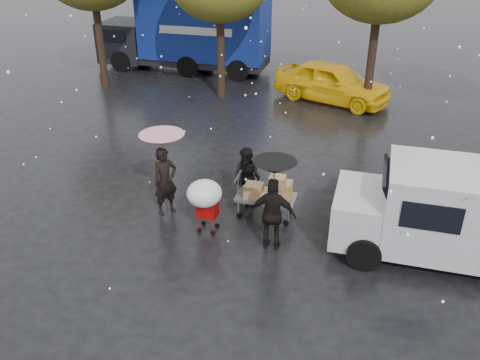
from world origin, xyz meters
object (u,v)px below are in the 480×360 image
(shopping_cart, at_px, (205,196))
(yellow_taxi, at_px, (332,82))
(vendor_cart, at_px, (269,192))
(person_black, at_px, (273,215))
(person_pink, at_px, (165,181))
(blue_truck, at_px, (188,34))
(white_van, at_px, (455,213))

(shopping_cart, xyz_separation_m, yellow_taxi, (1.75, 10.78, -0.25))
(vendor_cart, relative_size, shopping_cart, 1.04)
(vendor_cart, bearing_deg, person_black, -73.87)
(person_pink, distance_m, yellow_taxi, 10.54)
(vendor_cart, height_order, yellow_taxi, yellow_taxi)
(vendor_cart, relative_size, blue_truck, 0.18)
(yellow_taxi, bearing_deg, person_black, -161.32)
(person_pink, height_order, vendor_cart, person_pink)
(vendor_cart, relative_size, yellow_taxi, 0.32)
(shopping_cart, height_order, yellow_taxi, yellow_taxi)
(white_van, bearing_deg, person_pink, 179.36)
(person_pink, bearing_deg, shopping_cart, -80.73)
(person_black, distance_m, vendor_cart, 1.38)
(shopping_cart, relative_size, blue_truck, 0.18)
(white_van, bearing_deg, vendor_cart, 172.33)
(person_black, relative_size, yellow_taxi, 0.38)
(white_van, bearing_deg, yellow_taxi, 110.75)
(shopping_cart, bearing_deg, blue_truck, 112.35)
(blue_truck, relative_size, yellow_taxi, 1.73)
(white_van, xyz_separation_m, blue_truck, (-11.20, 13.00, 0.60))
(yellow_taxi, bearing_deg, vendor_cart, -163.64)
(person_black, height_order, shopping_cart, person_black)
(blue_truck, bearing_deg, person_pink, -71.68)
(white_van, distance_m, blue_truck, 17.17)
(person_pink, distance_m, shopping_cart, 1.50)
(person_black, xyz_separation_m, yellow_taxi, (0.07, 10.90, -0.08))
(person_black, bearing_deg, blue_truck, -66.02)
(yellow_taxi, bearing_deg, white_van, -140.20)
(person_black, xyz_separation_m, white_van, (3.92, 0.74, 0.26))
(person_pink, xyz_separation_m, yellow_taxi, (3.07, 10.09, -0.09))
(vendor_cart, bearing_deg, blue_truck, 119.04)
(vendor_cart, distance_m, shopping_cart, 1.80)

